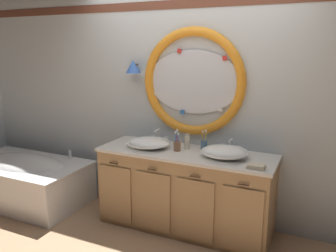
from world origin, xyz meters
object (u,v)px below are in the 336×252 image
at_px(bathtub, 24,177).
at_px(sink_basin_right, 225,152).
at_px(soap_dispenser, 187,142).
at_px(sink_basin_left, 149,143).
at_px(folded_hand_towel, 256,166).
at_px(toothbrush_holder_left, 177,145).
at_px(toothbrush_holder_right, 204,144).

distance_m(bathtub, sink_basin_right, 2.55).
distance_m(sink_basin_right, soap_dispenser, 0.46).
distance_m(sink_basin_left, folded_hand_towel, 1.18).
height_order(sink_basin_left, toothbrush_holder_left, toothbrush_holder_left).
height_order(soap_dispenser, folded_hand_towel, soap_dispenser).
bearing_deg(toothbrush_holder_right, sink_basin_right, -31.34).
bearing_deg(soap_dispenser, folded_hand_towel, -20.33).
distance_m(sink_basin_left, toothbrush_holder_right, 0.59).
bearing_deg(bathtub, toothbrush_holder_right, 10.00).
distance_m(soap_dispenser, folded_hand_towel, 0.83).
bearing_deg(toothbrush_holder_left, folded_hand_towel, -12.18).
relative_size(bathtub, sink_basin_right, 3.45).
bearing_deg(toothbrush_holder_right, sink_basin_left, -164.03).
distance_m(toothbrush_holder_left, toothbrush_holder_right, 0.28).
relative_size(sink_basin_left, soap_dispenser, 2.69).
relative_size(bathtub, toothbrush_holder_left, 7.00).
bearing_deg(toothbrush_holder_left, bathtub, -172.92).
relative_size(sink_basin_right, folded_hand_towel, 2.86).
xyz_separation_m(bathtub, soap_dispenser, (2.03, 0.35, 0.61)).
bearing_deg(folded_hand_towel, sink_basin_right, 153.75).
bearing_deg(sink_basin_left, toothbrush_holder_right, 15.97).
height_order(bathtub, sink_basin_right, sink_basin_right).
distance_m(sink_basin_right, toothbrush_holder_right, 0.31).
xyz_separation_m(toothbrush_holder_left, soap_dispenser, (0.07, 0.11, 0.02)).
distance_m(toothbrush_holder_right, soap_dispenser, 0.18).
relative_size(toothbrush_holder_right, soap_dispenser, 1.28).
height_order(sink_basin_right, folded_hand_towel, sink_basin_right).
height_order(bathtub, toothbrush_holder_right, toothbrush_holder_right).
bearing_deg(toothbrush_holder_left, soap_dispenser, 57.28).
xyz_separation_m(sink_basin_right, soap_dispenser, (-0.44, 0.12, 0.02)).
height_order(bathtub, sink_basin_left, sink_basin_left).
xyz_separation_m(bathtub, sink_basin_right, (2.47, 0.23, 0.59)).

